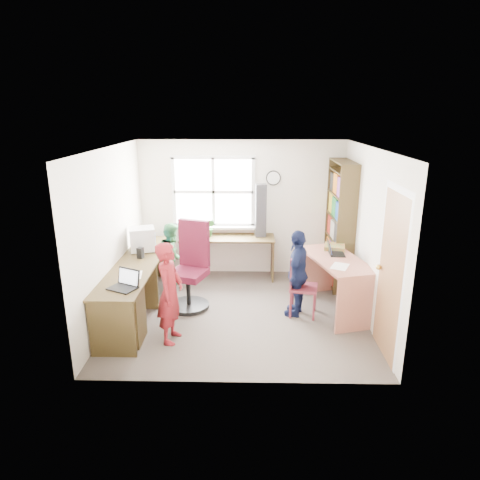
{
  "coord_description": "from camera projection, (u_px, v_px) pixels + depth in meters",
  "views": [
    {
      "loc": [
        0.13,
        -5.75,
        2.87
      ],
      "look_at": [
        0.0,
        0.25,
        1.05
      ],
      "focal_mm": 32.0,
      "sensor_mm": 36.0,
      "label": 1
    }
  ],
  "objects": [
    {
      "name": "room",
      "position": [
        241.0,
        232.0,
        6.08
      ],
      "size": [
        3.64,
        3.44,
        2.44
      ],
      "color": "#473E38",
      "rests_on": "ground"
    },
    {
      "name": "speaker_a",
      "position": [
        140.0,
        253.0,
        6.38
      ],
      "size": [
        0.1,
        0.1,
        0.17
      ],
      "rotation": [
        0.0,
        0.0,
        -0.28
      ],
      "color": "black",
      "rests_on": "l_desk"
    },
    {
      "name": "bookshelf",
      "position": [
        340.0,
        227.0,
        7.15
      ],
      "size": [
        0.3,
        1.02,
        2.1
      ],
      "color": "#45361B",
      "rests_on": "ground"
    },
    {
      "name": "l_desk",
      "position": [
        146.0,
        291.0,
        5.96
      ],
      "size": [
        2.38,
        2.95,
        0.75
      ],
      "color": "#45361B",
      "rests_on": "ground"
    },
    {
      "name": "potted_plant",
      "position": [
        210.0,
        228.0,
        7.46
      ],
      "size": [
        0.2,
        0.17,
        0.31
      ],
      "primitive_type": "imported",
      "rotation": [
        0.0,
        0.0,
        -0.22
      ],
      "color": "#317830",
      "rests_on": "l_desk"
    },
    {
      "name": "paper_b",
      "position": [
        340.0,
        266.0,
        5.88
      ],
      "size": [
        0.32,
        0.36,
        0.0
      ],
      "rotation": [
        0.0,
        0.0,
        -0.43
      ],
      "color": "white",
      "rests_on": "right_desk"
    },
    {
      "name": "laptop_left",
      "position": [
        125.0,
        284.0,
        5.33
      ],
      "size": [
        0.42,
        0.4,
        0.23
      ],
      "rotation": [
        0.0,
        0.0,
        -0.46
      ],
      "color": "black",
      "rests_on": "l_desk"
    },
    {
      "name": "swivel_chair",
      "position": [
        191.0,
        271.0,
        6.42
      ],
      "size": [
        0.77,
        0.77,
        1.31
      ],
      "rotation": [
        0.0,
        0.0,
        -0.33
      ],
      "color": "black",
      "rests_on": "ground"
    },
    {
      "name": "game_box",
      "position": [
        335.0,
        247.0,
        6.63
      ],
      "size": [
        0.37,
        0.37,
        0.06
      ],
      "rotation": [
        0.0,
        0.0,
        -0.21
      ],
      "color": "red",
      "rests_on": "right_desk"
    },
    {
      "name": "cd_tower",
      "position": [
        261.0,
        211.0,
        7.4
      ],
      "size": [
        0.2,
        0.18,
        0.92
      ],
      "rotation": [
        0.0,
        0.0,
        0.11
      ],
      "color": "black",
      "rests_on": "l_desk"
    },
    {
      "name": "person_red",
      "position": [
        170.0,
        293.0,
        5.4
      ],
      "size": [
        0.38,
        0.52,
        1.33
      ],
      "primitive_type": "imported",
      "rotation": [
        0.0,
        0.0,
        1.43
      ],
      "color": "maroon",
      "rests_on": "ground"
    },
    {
      "name": "laptop_right",
      "position": [
        334.0,
        251.0,
        6.37
      ],
      "size": [
        0.26,
        0.31,
        0.21
      ],
      "rotation": [
        0.0,
        0.0,
        1.53
      ],
      "color": "black",
      "rests_on": "right_desk"
    },
    {
      "name": "paper_a",
      "position": [
        134.0,
        275.0,
        5.74
      ],
      "size": [
        0.26,
        0.34,
        0.0
      ],
      "rotation": [
        0.0,
        0.0,
        0.17
      ],
      "color": "white",
      "rests_on": "l_desk"
    },
    {
      "name": "wooden_chair",
      "position": [
        299.0,
        283.0,
        6.16
      ],
      "size": [
        0.45,
        0.45,
        0.89
      ],
      "rotation": [
        0.0,
        0.0,
        -0.2
      ],
      "color": "maroon",
      "rests_on": "ground"
    },
    {
      "name": "person_green",
      "position": [
        173.0,
        256.0,
        7.07
      ],
      "size": [
        0.46,
        0.57,
        1.13
      ],
      "primitive_type": "imported",
      "rotation": [
        0.0,
        0.0,
        1.64
      ],
      "color": "#2F763B",
      "rests_on": "ground"
    },
    {
      "name": "speaker_b",
      "position": [
        151.0,
        242.0,
        6.9
      ],
      "size": [
        0.09,
        0.09,
        0.17
      ],
      "rotation": [
        0.0,
        0.0,
        0.03
      ],
      "color": "black",
      "rests_on": "l_desk"
    },
    {
      "name": "crt_monitor",
      "position": [
        142.0,
        239.0,
        6.69
      ],
      "size": [
        0.46,
        0.43,
        0.37
      ],
      "rotation": [
        0.0,
        0.0,
        0.29
      ],
      "color": "white",
      "rests_on": "l_desk"
    },
    {
      "name": "right_desk",
      "position": [
        335.0,
        273.0,
        6.27
      ],
      "size": [
        1.0,
        1.53,
        0.82
      ],
      "rotation": [
        0.0,
        0.0,
        0.26
      ],
      "color": "#BC735E",
      "rests_on": "ground"
    },
    {
      "name": "person_navy",
      "position": [
        297.0,
        273.0,
        6.13
      ],
      "size": [
        0.53,
        0.81,
        1.28
      ],
      "primitive_type": "imported",
      "rotation": [
        0.0,
        0.0,
        -1.89
      ],
      "color": "#151D42",
      "rests_on": "ground"
    }
  ]
}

